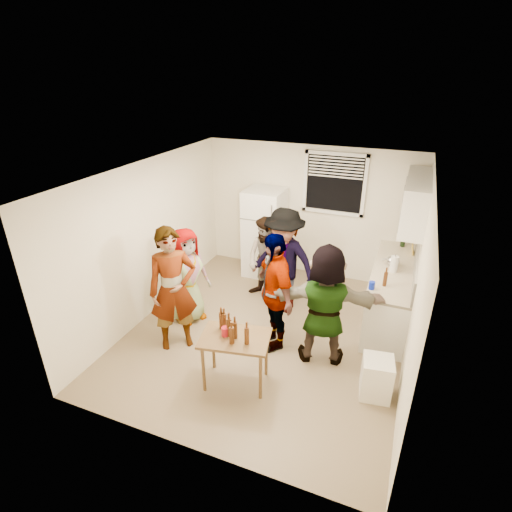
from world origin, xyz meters
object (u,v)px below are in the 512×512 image
at_px(beer_bottle_table, 229,335).
at_px(guest_grey, 190,318).
at_px(beer_bottle_counter, 384,286).
at_px(guest_back_right, 282,308).
at_px(trash_bin, 376,379).
at_px(guest_orange, 320,357).
at_px(red_cup, 225,335).
at_px(kettle, 392,266).
at_px(refrigerator, 264,233).
at_px(guest_back_left, 266,298).
at_px(wine_bottle, 402,246).
at_px(serving_table, 236,382).
at_px(blue_cup, 371,289).
at_px(guest_stripe, 179,343).
at_px(guest_black, 273,343).

xyz_separation_m(beer_bottle_table, guest_grey, (-1.23, 1.06, -0.72)).
height_order(beer_bottle_counter, guest_back_right, beer_bottle_counter).
distance_m(beer_bottle_table, guest_back_right, 2.02).
xyz_separation_m(trash_bin, guest_orange, (-0.80, 0.45, -0.25)).
height_order(trash_bin, red_cup, red_cup).
bearing_deg(kettle, refrigerator, 161.22).
bearing_deg(refrigerator, guest_back_left, -67.30).
relative_size(wine_bottle, guest_grey, 0.21).
relative_size(beer_bottle_counter, serving_table, 0.25).
distance_m(serving_table, guest_back_left, 2.13).
distance_m(beer_bottle_counter, blue_cup, 0.23).
distance_m(wine_bottle, beer_bottle_table, 3.71).
height_order(kettle, red_cup, kettle).
bearing_deg(red_cup, beer_bottle_counter, 44.49).
relative_size(beer_bottle_counter, trash_bin, 0.40).
relative_size(kettle, guest_orange, 0.14).
bearing_deg(blue_cup, kettle, 76.38).
distance_m(red_cup, guest_stripe, 1.31).
xyz_separation_m(guest_back_left, guest_black, (0.54, -1.15, 0.00)).
distance_m(beer_bottle_table, guest_orange, 1.51).
xyz_separation_m(wine_bottle, guest_stripe, (-2.88, -2.81, -0.90)).
xyz_separation_m(wine_bottle, guest_black, (-1.57, -2.28, -0.90)).
height_order(wine_bottle, guest_stripe, wine_bottle).
height_order(beer_bottle_counter, trash_bin, beer_bottle_counter).
relative_size(beer_bottle_table, guest_orange, 0.14).
bearing_deg(beer_bottle_table, blue_cup, 44.86).
bearing_deg(refrigerator, beer_bottle_table, -77.36).
bearing_deg(guest_back_left, guest_black, -46.96).
bearing_deg(guest_back_right, guest_stripe, -115.39).
relative_size(guest_stripe, guest_back_right, 1.03).
height_order(beer_bottle_table, red_cup, beer_bottle_table).
xyz_separation_m(serving_table, guest_orange, (0.91, 0.89, 0.00)).
bearing_deg(red_cup, kettle, 53.55).
bearing_deg(wine_bottle, kettle, -96.71).
distance_m(trash_bin, red_cup, 1.95).
height_order(serving_table, beer_bottle_table, beer_bottle_table).
bearing_deg(guest_back_right, red_cup, -81.80).
bearing_deg(guest_back_left, beer_bottle_table, -64.40).
xyz_separation_m(beer_bottle_counter, guest_grey, (-2.91, -0.60, -0.90)).
height_order(refrigerator, guest_orange, refrigerator).
bearing_deg(guest_orange, serving_table, 32.12).
bearing_deg(trash_bin, kettle, 91.84).
bearing_deg(red_cup, beer_bottle_table, 26.94).
height_order(blue_cup, beer_bottle_table, blue_cup).
bearing_deg(guest_grey, beer_bottle_counter, -52.74).
height_order(beer_bottle_table, guest_grey, beer_bottle_table).
height_order(trash_bin, guest_grey, trash_bin).
relative_size(beer_bottle_counter, red_cup, 1.81).
xyz_separation_m(guest_back_left, guest_back_right, (0.37, -0.20, 0.00)).
bearing_deg(refrigerator, guest_black, -65.84).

